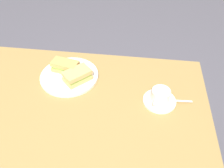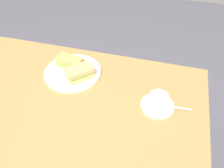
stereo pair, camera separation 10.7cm
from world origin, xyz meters
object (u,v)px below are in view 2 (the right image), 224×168
object	(u,v)px
coffee_cup	(158,100)
spoon	(175,107)
dining_table	(69,121)
coffee_saucer	(157,106)
sandwich_back	(79,72)
sandwich_plate	(73,72)
sandwich_front	(70,62)

from	to	relation	value
coffee_cup	spoon	world-z (taller)	coffee_cup
dining_table	spoon	xyz separation A→B (m)	(-0.46, -0.11, 0.12)
coffee_saucer	sandwich_back	bearing A→B (deg)	-11.53
sandwich_back	coffee_cup	xyz separation A→B (m)	(-0.39, 0.08, 0.00)
sandwich_back	spoon	size ratio (longest dim) A/B	1.44
sandwich_plate	coffee_cup	distance (m)	0.45
sandwich_plate	sandwich_front	size ratio (longest dim) A/B	2.03
dining_table	sandwich_front	bearing A→B (deg)	-72.79
sandwich_back	coffee_saucer	bearing A→B (deg)	168.47
sandwich_plate	coffee_saucer	world-z (taller)	sandwich_plate
dining_table	sandwich_front	distance (m)	0.29
sandwich_front	coffee_saucer	xyz separation A→B (m)	(-0.46, 0.14, -0.04)
dining_table	coffee_saucer	distance (m)	0.41
sandwich_back	coffee_cup	distance (m)	0.40
dining_table	coffee_saucer	xyz separation A→B (m)	(-0.38, -0.10, 0.11)
coffee_saucer	spoon	distance (m)	0.08
sandwich_front	sandwich_back	bearing A→B (deg)	139.17
spoon	sandwich_back	bearing A→B (deg)	-9.22
sandwich_plate	sandwich_front	world-z (taller)	sandwich_front
sandwich_plate	coffee_cup	size ratio (longest dim) A/B	2.81
dining_table	sandwich_plate	xyz separation A→B (m)	(0.05, -0.21, 0.12)
sandwich_front	coffee_saucer	distance (m)	0.48
sandwich_plate	spoon	xyz separation A→B (m)	(-0.51, 0.10, 0.01)
sandwich_back	coffee_saucer	world-z (taller)	sandwich_back
dining_table	sandwich_plate	world-z (taller)	sandwich_plate
sandwich_plate	coffee_saucer	size ratio (longest dim) A/B	1.96
sandwich_plate	sandwich_back	xyz separation A→B (m)	(-0.04, 0.03, 0.03)
sandwich_back	spoon	xyz separation A→B (m)	(-0.46, 0.08, -0.03)
sandwich_front	coffee_saucer	bearing A→B (deg)	163.07
dining_table	coffee_saucer	bearing A→B (deg)	-165.21
coffee_saucer	coffee_cup	xyz separation A→B (m)	(0.00, 0.00, 0.04)
coffee_saucer	spoon	world-z (taller)	spoon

